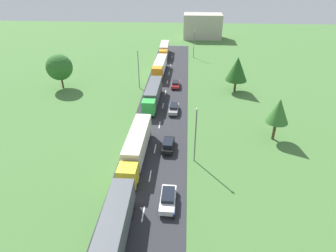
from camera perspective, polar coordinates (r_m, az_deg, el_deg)
road at (r=40.11m, az=-3.47°, el=-9.25°), size 10.00×140.00×0.06m
lane_marking_centre at (r=37.35m, az=-4.14°, el=-12.72°), size 0.16×121.60×0.01m
truck_lead at (r=30.00m, az=-11.28°, el=-21.23°), size 2.68×14.31×3.77m
truck_second at (r=41.76m, az=-6.32°, el=-3.91°), size 2.74×14.48×3.78m
truck_third at (r=58.65m, az=-3.07°, el=6.50°), size 2.74×13.57×3.55m
truck_fourth at (r=75.50m, az=-1.66°, el=11.92°), size 2.79×13.55×3.54m
truck_fifth at (r=91.51m, az=-0.75°, el=15.13°), size 2.69×12.57×3.52m
car_second at (r=35.05m, az=-0.00°, el=-14.35°), size 1.89×4.57×1.50m
car_third at (r=44.11m, az=0.05°, el=-3.78°), size 1.91×4.39×1.56m
car_fourth at (r=55.26m, az=1.16°, el=3.56°), size 1.88×4.55×1.47m
car_fifth at (r=67.14m, az=1.50°, el=8.44°), size 1.83×4.26×1.44m
motorcycle_courier at (r=34.07m, az=1.29°, el=-16.73°), size 0.28×1.94×0.91m
lamppost_second at (r=39.75m, az=5.57°, el=-1.35°), size 0.36×0.36×8.63m
lamppost_third at (r=65.68m, az=-5.95°, el=11.62°), size 0.36×0.36×8.91m
lamppost_fourth at (r=89.53m, az=5.24°, el=16.29°), size 0.36×0.36×8.08m
tree_birch at (r=65.17m, az=13.70°, el=11.06°), size 4.76×4.76×7.87m
tree_maple at (r=47.87m, az=21.27°, el=2.84°), size 3.63×3.63×7.22m
tree_pine at (r=69.88m, az=-20.96°, el=10.94°), size 5.84×5.84×7.85m
distant_building at (r=115.79m, az=6.93°, el=19.25°), size 14.31×8.33×8.90m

